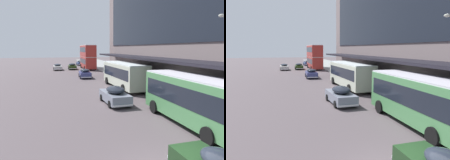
# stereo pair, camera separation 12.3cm
# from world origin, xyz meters

# --- Properties ---
(transit_bus_kerbside_front) EXTENTS (2.87, 9.40, 3.23)m
(transit_bus_kerbside_front) POSITION_xyz_m (4.30, 4.97, 1.86)
(transit_bus_kerbside_front) COLOR #4C8A52
(transit_bus_kerbside_front) RESTS_ON ground
(transit_bus_kerbside_rear) EXTENTS (2.78, 10.39, 5.85)m
(transit_bus_kerbside_rear) POSITION_xyz_m (4.17, 46.65, 3.16)
(transit_bus_kerbside_rear) COLOR #A82F29
(transit_bus_kerbside_rear) RESTS_ON ground
(transit_bus_kerbside_far) EXTENTS (3.11, 10.17, 3.21)m
(transit_bus_kerbside_far) POSITION_xyz_m (4.34, 19.28, 1.85)
(transit_bus_kerbside_far) COLOR beige
(transit_bus_kerbside_far) RESTS_ON ground
(sedan_trailing_near) EXTENTS (2.07, 4.66, 1.60)m
(sedan_trailing_near) POSITION_xyz_m (0.93, 30.20, 0.79)
(sedan_trailing_near) COLOR navy
(sedan_trailing_near) RESTS_ON ground
(sedan_oncoming_front) EXTENTS (2.02, 4.53, 1.50)m
(sedan_oncoming_front) POSITION_xyz_m (0.33, 46.36, 0.75)
(sedan_oncoming_front) COLOR #273C15
(sedan_oncoming_front) RESTS_ON ground
(sedan_lead_mid) EXTENTS (2.08, 4.65, 1.65)m
(sedan_lead_mid) POSITION_xyz_m (0.87, 11.72, 0.81)
(sedan_lead_mid) COLOR slate
(sedan_lead_mid) RESTS_ON ground
(sedan_oncoming_rear) EXTENTS (1.94, 4.69, 1.52)m
(sedan_oncoming_rear) POSITION_xyz_m (3.81, 58.47, 0.75)
(sedan_oncoming_rear) COLOR navy
(sedan_oncoming_rear) RESTS_ON ground
(sedan_lead_near) EXTENTS (1.97, 4.54, 1.47)m
(sedan_lead_near) POSITION_xyz_m (-3.14, 45.71, 0.74)
(sedan_lead_near) COLOR beige
(sedan_lead_near) RESTS_ON ground
(pedestrian_at_kerb) EXTENTS (0.44, 0.51, 1.86)m
(pedestrian_at_kerb) POSITION_xyz_m (7.52, 6.85, 1.18)
(pedestrian_at_kerb) COLOR #351B1A
(pedestrian_at_kerb) RESTS_ON sidewalk_kerb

